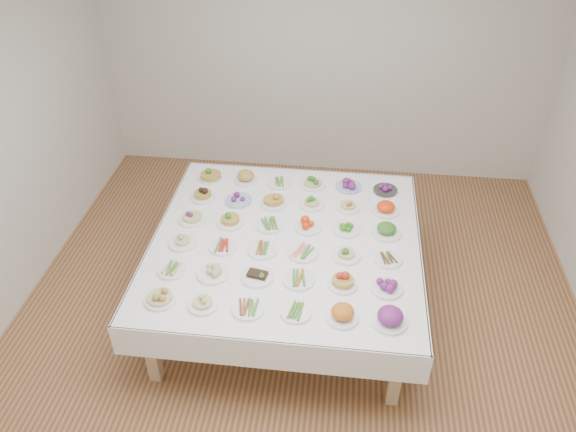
# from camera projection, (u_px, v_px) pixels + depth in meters

# --- Properties ---
(room_envelope) EXTENTS (5.02, 5.02, 2.81)m
(room_envelope) POSITION_uv_depth(u_px,v_px,m) (302.00, 130.00, 3.89)
(room_envelope) COLOR #A46A44
(room_envelope) RESTS_ON ground
(display_table) EXTENTS (2.22, 2.22, 0.75)m
(display_table) POSITION_uv_depth(u_px,v_px,m) (286.00, 245.00, 4.68)
(display_table) COLOR white
(display_table) RESTS_ON ground
(dish_0) EXTENTS (0.23, 0.23, 0.13)m
(dish_0) POSITION_uv_depth(u_px,v_px,m) (159.00, 295.00, 4.03)
(dish_0) COLOR white
(dish_0) RESTS_ON display_table
(dish_1) EXTENTS (0.21, 0.21, 0.12)m
(dish_1) POSITION_uv_depth(u_px,v_px,m) (203.00, 300.00, 4.00)
(dish_1) COLOR white
(dish_1) RESTS_ON display_table
(dish_2) EXTENTS (0.23, 0.23, 0.05)m
(dish_2) POSITION_uv_depth(u_px,v_px,m) (248.00, 308.00, 3.98)
(dish_2) COLOR white
(dish_2) RESTS_ON display_table
(dish_3) EXTENTS (0.22, 0.22, 0.05)m
(dish_3) POSITION_uv_depth(u_px,v_px,m) (296.00, 311.00, 3.96)
(dish_3) COLOR white
(dish_3) RESTS_ON display_table
(dish_4) EXTENTS (0.23, 0.23, 0.14)m
(dish_4) POSITION_uv_depth(u_px,v_px,m) (343.00, 312.00, 3.89)
(dish_4) COLOR white
(dish_4) RESTS_ON display_table
(dish_5) EXTENTS (0.25, 0.25, 0.15)m
(dish_5) POSITION_uv_depth(u_px,v_px,m) (390.00, 315.00, 3.85)
(dish_5) COLOR white
(dish_5) RESTS_ON display_table
(dish_6) EXTENTS (0.22, 0.22, 0.05)m
(dish_6) POSITION_uv_depth(u_px,v_px,m) (172.00, 269.00, 4.31)
(dish_6) COLOR white
(dish_6) RESTS_ON display_table
(dish_7) EXTENTS (0.25, 0.25, 0.10)m
(dish_7) POSITION_uv_depth(u_px,v_px,m) (213.00, 270.00, 4.27)
(dish_7) COLOR white
(dish_7) RESTS_ON display_table
(dish_8) EXTENTS (0.25, 0.25, 0.11)m
(dish_8) POSITION_uv_depth(u_px,v_px,m) (257.00, 273.00, 4.24)
(dish_8) COLOR white
(dish_8) RESTS_ON display_table
(dish_9) EXTENTS (0.24, 0.24, 0.06)m
(dish_9) POSITION_uv_depth(u_px,v_px,m) (299.00, 278.00, 4.22)
(dish_9) COLOR white
(dish_9) RESTS_ON display_table
(dish_10) EXTENTS (0.22, 0.22, 0.14)m
(dish_10) POSITION_uv_depth(u_px,v_px,m) (343.00, 279.00, 4.16)
(dish_10) COLOR white
(dish_10) RESTS_ON display_table
(dish_11) EXTENTS (0.24, 0.24, 0.11)m
(dish_11) POSITION_uv_depth(u_px,v_px,m) (387.00, 285.00, 4.14)
(dish_11) COLOR white
(dish_11) RESTS_ON display_table
(dish_12) EXTENTS (0.23, 0.23, 0.11)m
(dish_12) POSITION_uv_depth(u_px,v_px,m) (183.00, 240.00, 4.56)
(dish_12) COLOR white
(dish_12) RESTS_ON display_table
(dish_13) EXTENTS (0.22, 0.22, 0.06)m
(dish_13) POSITION_uv_depth(u_px,v_px,m) (223.00, 246.00, 4.53)
(dish_13) COLOR white
(dish_13) RESTS_ON display_table
(dish_14) EXTENTS (0.25, 0.25, 0.06)m
(dish_14) POSITION_uv_depth(u_px,v_px,m) (262.00, 249.00, 4.51)
(dish_14) COLOR white
(dish_14) RESTS_ON display_table
(dish_15) EXTENTS (0.24, 0.24, 0.06)m
(dish_15) POSITION_uv_depth(u_px,v_px,m) (303.00, 252.00, 4.47)
(dish_15) COLOR white
(dish_15) RESTS_ON display_table
(dish_16) EXTENTS (0.23, 0.23, 0.11)m
(dish_16) POSITION_uv_depth(u_px,v_px,m) (346.00, 252.00, 4.43)
(dish_16) COLOR white
(dish_16) RESTS_ON display_table
(dish_17) EXTENTS (0.22, 0.22, 0.05)m
(dish_17) POSITION_uv_depth(u_px,v_px,m) (388.00, 259.00, 4.41)
(dish_17) COLOR white
(dish_17) RESTS_ON display_table
(dish_18) EXTENTS (0.24, 0.24, 0.14)m
(dish_18) POSITION_uv_depth(u_px,v_px,m) (192.00, 214.00, 4.81)
(dish_18) COLOR white
(dish_18) RESTS_ON display_table
(dish_19) EXTENTS (0.24, 0.24, 0.12)m
(dish_19) POSITION_uv_depth(u_px,v_px,m) (230.00, 218.00, 4.78)
(dish_19) COLOR white
(dish_19) RESTS_ON display_table
(dish_20) EXTENTS (0.23, 0.23, 0.06)m
(dish_20) POSITION_uv_depth(u_px,v_px,m) (270.00, 224.00, 4.76)
(dish_20) COLOR white
(dish_20) RESTS_ON display_table
(dish_21) EXTENTS (0.22, 0.22, 0.10)m
(dish_21) POSITION_uv_depth(u_px,v_px,m) (308.00, 224.00, 4.72)
(dish_21) COLOR white
(dish_21) RESTS_ON display_table
(dish_22) EXTENTS (0.22, 0.22, 0.09)m
(dish_22) POSITION_uv_depth(u_px,v_px,m) (347.00, 228.00, 4.71)
(dish_22) COLOR white
(dish_22) RESTS_ON display_table
(dish_23) EXTENTS (0.26, 0.26, 0.15)m
(dish_23) POSITION_uv_depth(u_px,v_px,m) (387.00, 227.00, 4.65)
(dish_23) COLOR white
(dish_23) RESTS_ON display_table
(dish_24) EXTENTS (0.24, 0.23, 0.14)m
(dish_24) POSITION_uv_depth(u_px,v_px,m) (203.00, 192.00, 5.08)
(dish_24) COLOR white
(dish_24) RESTS_ON display_table
(dish_25) EXTENTS (0.24, 0.24, 0.09)m
(dish_25) POSITION_uv_depth(u_px,v_px,m) (238.00, 198.00, 5.05)
(dish_25) COLOR #4C66B2
(dish_25) RESTS_ON display_table
(dish_26) EXTENTS (0.24, 0.24, 0.14)m
(dish_26) POSITION_uv_depth(u_px,v_px,m) (274.00, 198.00, 5.00)
(dish_26) COLOR white
(dish_26) RESTS_ON display_table
(dish_27) EXTENTS (0.22, 0.22, 0.11)m
(dish_27) POSITION_uv_depth(u_px,v_px,m) (312.00, 201.00, 4.99)
(dish_27) COLOR white
(dish_27) RESTS_ON display_table
(dish_28) EXTENTS (0.21, 0.21, 0.11)m
(dish_28) POSITION_uv_depth(u_px,v_px,m) (348.00, 204.00, 4.96)
(dish_28) COLOR white
(dish_28) RESTS_ON display_table
(dish_29) EXTENTS (0.24, 0.24, 0.13)m
(dish_29) POSITION_uv_depth(u_px,v_px,m) (386.00, 207.00, 4.91)
(dish_29) COLOR white
(dish_29) RESTS_ON display_table
(dish_30) EXTENTS (0.21, 0.21, 0.14)m
(dish_30) POSITION_uv_depth(u_px,v_px,m) (211.00, 174.00, 5.33)
(dish_30) COLOR white
(dish_30) RESTS_ON display_table
(dish_31) EXTENTS (0.22, 0.22, 0.12)m
(dish_31) POSITION_uv_depth(u_px,v_px,m) (246.00, 176.00, 5.31)
(dish_31) COLOR white
(dish_31) RESTS_ON display_table
(dish_32) EXTENTS (0.22, 0.22, 0.05)m
(dish_32) POSITION_uv_depth(u_px,v_px,m) (280.00, 183.00, 5.29)
(dish_32) COLOR white
(dish_32) RESTS_ON display_table
(dish_33) EXTENTS (0.23, 0.23, 0.13)m
(dish_33) POSITION_uv_depth(u_px,v_px,m) (313.00, 180.00, 5.24)
(dish_33) COLOR white
(dish_33) RESTS_ON display_table
(dish_34) EXTENTS (0.24, 0.24, 0.11)m
(dish_34) POSITION_uv_depth(u_px,v_px,m) (349.00, 183.00, 5.22)
(dish_34) COLOR #4C66B2
(dish_34) RESTS_ON display_table
(dish_35) EXTENTS (0.22, 0.22, 0.09)m
(dish_35) POSITION_uv_depth(u_px,v_px,m) (386.00, 188.00, 5.19)
(dish_35) COLOR #2F2C2A
(dish_35) RESTS_ON display_table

